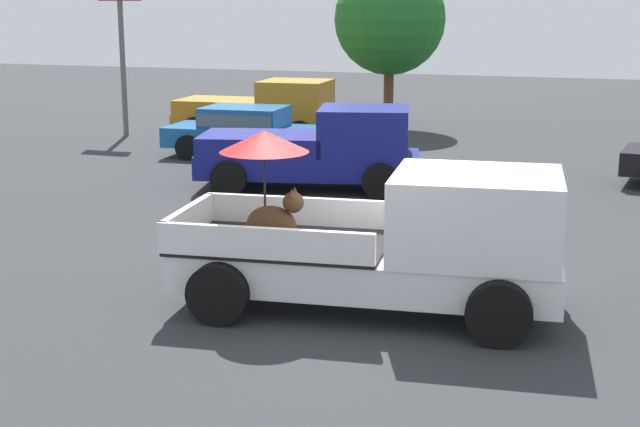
% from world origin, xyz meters
% --- Properties ---
extents(ground_plane, '(80.00, 80.00, 0.00)m').
position_xyz_m(ground_plane, '(0.00, 0.00, 0.00)').
color(ground_plane, '#2D3033').
extents(pickup_truck_main, '(5.22, 2.69, 2.38)m').
position_xyz_m(pickup_truck_main, '(0.43, 0.04, 0.97)').
color(pickup_truck_main, black).
rests_on(pickup_truck_main, ground).
extents(pickup_truck_red, '(5.08, 3.00, 1.80)m').
position_xyz_m(pickup_truck_red, '(-3.18, 7.33, 0.87)').
color(pickup_truck_red, black).
rests_on(pickup_truck_red, ground).
extents(pickup_truck_far, '(4.89, 2.37, 1.80)m').
position_xyz_m(pickup_truck_far, '(-6.99, 13.51, 0.87)').
color(pickup_truck_far, black).
rests_on(pickup_truck_far, ground).
extents(parked_sedan_far, '(4.40, 2.17, 1.33)m').
position_xyz_m(parked_sedan_far, '(-6.33, 10.71, 0.74)').
color(parked_sedan_far, black).
rests_on(parked_sedan_far, ground).
extents(motel_sign, '(1.40, 0.16, 4.95)m').
position_xyz_m(motel_sign, '(-11.38, 13.08, 3.49)').
color(motel_sign, '#59595B').
rests_on(motel_sign, ground).
extents(tree_by_lot, '(3.53, 3.53, 5.26)m').
position_xyz_m(tree_by_lot, '(-4.18, 17.32, 3.48)').
color(tree_by_lot, brown).
rests_on(tree_by_lot, ground).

